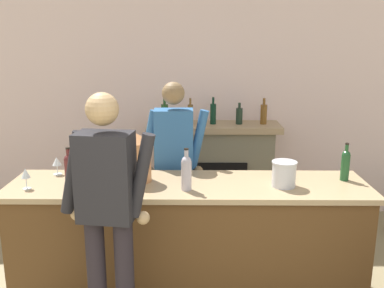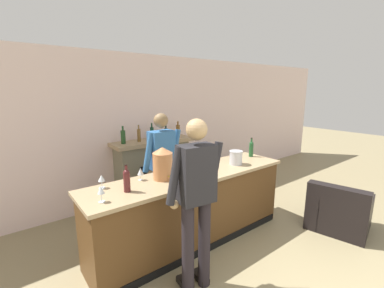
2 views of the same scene
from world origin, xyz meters
name	(u,v)px [view 1 (image 1 of 2)]	position (x,y,z in m)	size (l,w,h in m)	color
wall_back_panel	(197,105)	(0.00, 4.15, 1.38)	(12.00, 0.07, 2.75)	silver
bar_counter	(188,239)	(-0.07, 2.30, 0.51)	(2.96, 0.72, 1.01)	#55361A
fireplace_stone	(213,171)	(0.20, 3.89, 0.61)	(1.54, 0.52, 1.50)	gray
person_customer	(108,215)	(-0.59, 1.59, 1.03)	(0.65, 0.34, 1.85)	black
person_bartender	(174,165)	(-0.22, 2.86, 0.99)	(0.66, 0.31, 1.78)	black
copper_dispenser	(136,157)	(-0.50, 2.37, 1.21)	(0.25, 0.29, 0.41)	#C27D4C
ice_bucket_steel	(284,174)	(0.70, 2.24, 1.11)	(0.20, 0.20, 0.21)	silver
wine_bottle_riesling_slim	(69,168)	(-1.03, 2.26, 1.15)	(0.07, 0.07, 0.32)	#542022
wine_bottle_burgundy_dark	(186,171)	(-0.08, 2.15, 1.16)	(0.08, 0.08, 0.34)	#AEA8B6
wine_bottle_chardonnay_pale	(345,164)	(1.24, 2.40, 1.15)	(0.07, 0.07, 0.32)	#1F4F28
wine_glass_near_bucket	(110,164)	(-0.75, 2.49, 1.12)	(0.08, 0.08, 0.16)	silver
wine_glass_by_dispenser	(57,162)	(-1.22, 2.52, 1.12)	(0.08, 0.08, 0.16)	silver
wine_glass_back_row	(26,174)	(-1.35, 2.16, 1.13)	(0.07, 0.07, 0.17)	silver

